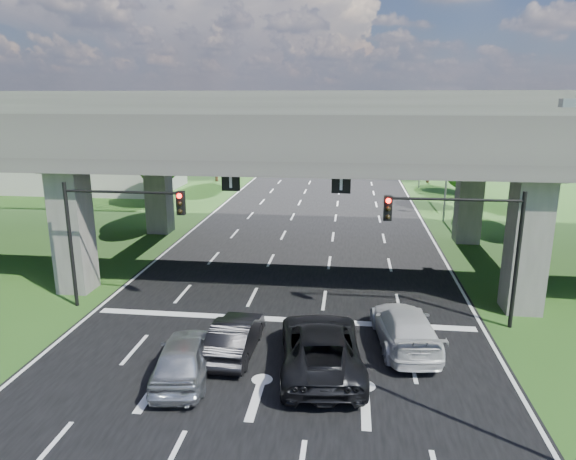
% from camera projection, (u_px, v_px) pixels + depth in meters
% --- Properties ---
extents(ground, '(160.00, 160.00, 0.00)m').
position_uv_depth(ground, '(269.00, 358.00, 19.71)').
color(ground, '#244A17').
rests_on(ground, ground).
extents(road, '(18.00, 120.00, 0.03)m').
position_uv_depth(road, '(296.00, 272.00, 29.32)').
color(road, black).
rests_on(road, ground).
extents(overpass, '(80.00, 15.00, 10.00)m').
position_uv_depth(overpass, '(301.00, 130.00, 29.26)').
color(overpass, '#373432').
rests_on(overpass, ground).
extents(warehouse, '(20.00, 10.00, 4.00)m').
position_uv_depth(warehouse, '(84.00, 171.00, 55.88)').
color(warehouse, '#9E9E99').
rests_on(warehouse, ground).
extents(signal_right, '(5.76, 0.54, 6.00)m').
position_uv_depth(signal_right, '(467.00, 233.00, 21.54)').
color(signal_right, black).
rests_on(signal_right, ground).
extents(signal_left, '(5.76, 0.54, 6.00)m').
position_uv_depth(signal_left, '(112.00, 223.00, 23.37)').
color(signal_left, black).
rests_on(signal_left, ground).
extents(streetlight_far, '(3.38, 0.25, 10.00)m').
position_uv_depth(streetlight_far, '(444.00, 149.00, 40.14)').
color(streetlight_far, gray).
rests_on(streetlight_far, ground).
extents(streetlight_beyond, '(3.38, 0.25, 10.00)m').
position_uv_depth(streetlight_beyond, '(418.00, 134.00, 55.51)').
color(streetlight_beyond, gray).
rests_on(streetlight_beyond, ground).
extents(tree_left_near, '(4.50, 4.50, 7.80)m').
position_uv_depth(tree_left_near, '(158.00, 155.00, 45.13)').
color(tree_left_near, black).
rests_on(tree_left_near, ground).
extents(tree_left_mid, '(3.91, 3.90, 6.76)m').
position_uv_depth(tree_left_mid, '(159.00, 153.00, 53.33)').
color(tree_left_mid, black).
rests_on(tree_left_mid, ground).
extents(tree_left_far, '(4.80, 4.80, 8.32)m').
position_uv_depth(tree_left_far, '(216.00, 138.00, 60.31)').
color(tree_left_far, black).
rests_on(tree_left_far, ground).
extents(tree_right_near, '(4.20, 4.20, 7.28)m').
position_uv_depth(tree_right_near, '(470.00, 160.00, 43.98)').
color(tree_right_near, black).
rests_on(tree_right_near, ground).
extents(tree_right_mid, '(3.91, 3.90, 6.76)m').
position_uv_depth(tree_right_mid, '(483.00, 155.00, 51.40)').
color(tree_right_mid, black).
rests_on(tree_right_mid, ground).
extents(tree_right_far, '(4.50, 4.50, 7.80)m').
position_uv_depth(tree_right_far, '(431.00, 141.00, 59.39)').
color(tree_right_far, black).
rests_on(tree_right_far, ground).
extents(car_silver, '(2.47, 4.81, 1.57)m').
position_uv_depth(car_silver, '(184.00, 357.00, 18.12)').
color(car_silver, '#BABDC3').
rests_on(car_silver, road).
extents(car_dark, '(1.61, 4.41, 1.44)m').
position_uv_depth(car_dark, '(235.00, 336.00, 19.85)').
color(car_dark, black).
rests_on(car_dark, road).
extents(car_white, '(2.76, 5.58, 1.56)m').
position_uv_depth(car_white, '(405.00, 328.00, 20.46)').
color(car_white, '#BDBDBD').
rests_on(car_white, road).
extents(car_trailing, '(3.51, 6.47, 1.72)m').
position_uv_depth(car_trailing, '(321.00, 347.00, 18.70)').
color(car_trailing, black).
rests_on(car_trailing, road).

